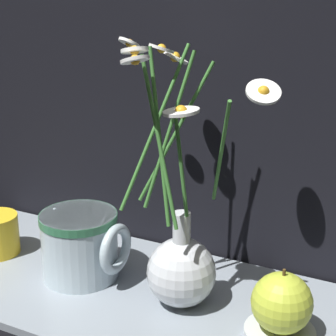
# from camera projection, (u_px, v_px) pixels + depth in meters

# --- Properties ---
(ground_plane) EXTENTS (6.00, 6.00, 0.00)m
(ground_plane) POSITION_uv_depth(u_px,v_px,m) (163.00, 305.00, 0.81)
(ground_plane) COLOR black
(shelf) EXTENTS (0.81, 0.30, 0.01)m
(shelf) POSITION_uv_depth(u_px,v_px,m) (163.00, 301.00, 0.80)
(shelf) COLOR gray
(shelf) RESTS_ON ground_plane
(vase_with_flowers) EXTENTS (0.24, 0.20, 0.36)m
(vase_with_flowers) POSITION_uv_depth(u_px,v_px,m) (180.00, 257.00, 0.77)
(vase_with_flowers) COLOR silver
(vase_with_flowers) RESTS_ON shelf
(ceramic_pitcher) EXTENTS (0.14, 0.12, 0.11)m
(ceramic_pitcher) POSITION_uv_depth(u_px,v_px,m) (81.00, 242.00, 0.84)
(ceramic_pitcher) COLOR silver
(ceramic_pitcher) RESTS_ON shelf
(saucer_plate) EXTENTS (0.09, 0.09, 0.01)m
(saucer_plate) POSITION_uv_depth(u_px,v_px,m) (280.00, 333.00, 0.71)
(saucer_plate) COLOR silver
(saucer_plate) RESTS_ON shelf
(orange_fruit) EXTENTS (0.08, 0.08, 0.09)m
(orange_fruit) POSITION_uv_depth(u_px,v_px,m) (282.00, 303.00, 0.70)
(orange_fruit) COLOR #B7C638
(orange_fruit) RESTS_ON saucer_plate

